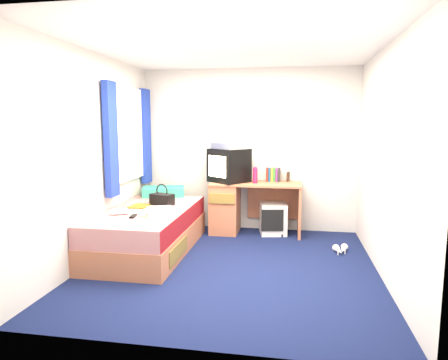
% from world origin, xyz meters
% --- Properties ---
extents(ground, '(3.40, 3.40, 0.00)m').
position_xyz_m(ground, '(0.00, 0.00, 0.00)').
color(ground, '#0C1438').
rests_on(ground, ground).
extents(room_shell, '(3.40, 3.40, 3.40)m').
position_xyz_m(room_shell, '(0.00, 0.00, 1.45)').
color(room_shell, white).
rests_on(room_shell, ground).
extents(bed, '(1.01, 2.00, 0.54)m').
position_xyz_m(bed, '(-1.10, 0.37, 0.27)').
color(bed, '#BF734F').
rests_on(bed, ground).
extents(pillow, '(0.68, 0.53, 0.13)m').
position_xyz_m(pillow, '(-1.20, 1.28, 0.61)').
color(pillow, teal).
rests_on(pillow, bed).
extents(desk, '(1.30, 0.55, 0.75)m').
position_xyz_m(desk, '(-0.13, 1.44, 0.41)').
color(desk, '#BF734F').
rests_on(desk, ground).
extents(storage_cube, '(0.42, 0.42, 0.45)m').
position_xyz_m(storage_cube, '(0.40, 1.43, 0.23)').
color(storage_cube, white).
rests_on(storage_cube, ground).
extents(crt_tv, '(0.66, 0.65, 0.48)m').
position_xyz_m(crt_tv, '(-0.25, 1.44, 0.99)').
color(crt_tv, black).
rests_on(crt_tv, desk).
extents(vcr, '(0.57, 0.57, 0.09)m').
position_xyz_m(vcr, '(-0.25, 1.44, 1.28)').
color(vcr, silver).
rests_on(vcr, crt_tv).
extents(book_row, '(0.20, 0.13, 0.20)m').
position_xyz_m(book_row, '(0.38, 1.60, 0.85)').
color(book_row, maroon).
rests_on(book_row, desk).
extents(picture_frame, '(0.05, 0.12, 0.14)m').
position_xyz_m(picture_frame, '(0.60, 1.64, 0.82)').
color(picture_frame, '#321D10').
rests_on(picture_frame, desk).
extents(pink_water_bottle, '(0.08, 0.08, 0.21)m').
position_xyz_m(pink_water_bottle, '(0.14, 1.37, 0.86)').
color(pink_water_bottle, '#C81C4A').
rests_on(pink_water_bottle, desk).
extents(aerosol_can, '(0.05, 0.05, 0.18)m').
position_xyz_m(aerosol_can, '(-0.03, 1.52, 0.84)').
color(aerosol_can, white).
rests_on(aerosol_can, desk).
extents(handbag, '(0.33, 0.25, 0.28)m').
position_xyz_m(handbag, '(-1.01, 0.64, 0.62)').
color(handbag, black).
rests_on(handbag, bed).
extents(towel, '(0.35, 0.33, 0.09)m').
position_xyz_m(towel, '(-0.84, 0.05, 0.59)').
color(towel, silver).
rests_on(towel, bed).
extents(magazine, '(0.22, 0.29, 0.01)m').
position_xyz_m(magazine, '(-1.26, 0.49, 0.55)').
color(magazine, gold).
rests_on(magazine, bed).
extents(water_bottle, '(0.21, 0.15, 0.07)m').
position_xyz_m(water_bottle, '(-1.31, 0.01, 0.58)').
color(water_bottle, silver).
rests_on(water_bottle, bed).
extents(colour_swatch_fan, '(0.22, 0.17, 0.01)m').
position_xyz_m(colour_swatch_fan, '(-0.95, -0.06, 0.55)').
color(colour_swatch_fan, yellow).
rests_on(colour_swatch_fan, bed).
extents(remote_control, '(0.07, 0.17, 0.02)m').
position_xyz_m(remote_control, '(-1.11, -0.07, 0.55)').
color(remote_control, black).
rests_on(remote_control, bed).
extents(window_assembly, '(0.11, 1.42, 1.40)m').
position_xyz_m(window_assembly, '(-1.55, 0.90, 1.42)').
color(window_assembly, silver).
rests_on(window_assembly, room_shell).
extents(white_heels, '(0.20, 0.29, 0.09)m').
position_xyz_m(white_heels, '(1.28, 0.69, 0.04)').
color(white_heels, white).
rests_on(white_heels, ground).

